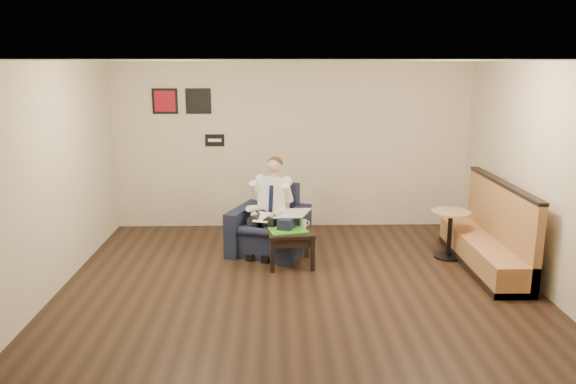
{
  "coord_description": "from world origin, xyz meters",
  "views": [
    {
      "loc": [
        -0.29,
        -6.4,
        2.79
      ],
      "look_at": [
        -0.11,
        1.2,
        1.01
      ],
      "focal_mm": 35.0,
      "sensor_mm": 36.0,
      "label": 1
    }
  ],
  "objects_px": {
    "coffee_mug": "(303,223)",
    "seated_man": "(266,211)",
    "cafe_table": "(450,234)",
    "green_folder": "(288,230)",
    "smartphone": "(293,226)",
    "side_table": "(290,247)",
    "armchair": "(269,220)",
    "banquette": "(485,226)"
  },
  "relations": [
    {
      "from": "seated_man",
      "to": "cafe_table",
      "type": "distance_m",
      "value": 2.69
    },
    {
      "from": "banquette",
      "to": "cafe_table",
      "type": "distance_m",
      "value": 0.57
    },
    {
      "from": "side_table",
      "to": "green_folder",
      "type": "relative_size",
      "value": 1.22
    },
    {
      "from": "coffee_mug",
      "to": "cafe_table",
      "type": "bearing_deg",
      "value": 2.39
    },
    {
      "from": "cafe_table",
      "to": "coffee_mug",
      "type": "bearing_deg",
      "value": -177.61
    },
    {
      "from": "armchair",
      "to": "coffee_mug",
      "type": "relative_size",
      "value": 9.49
    },
    {
      "from": "armchair",
      "to": "coffee_mug",
      "type": "bearing_deg",
      "value": -17.56
    },
    {
      "from": "coffee_mug",
      "to": "cafe_table",
      "type": "xyz_separation_m",
      "value": [
        2.13,
        0.09,
        -0.21
      ]
    },
    {
      "from": "coffee_mug",
      "to": "banquette",
      "type": "relative_size",
      "value": 0.05
    },
    {
      "from": "coffee_mug",
      "to": "seated_man",
      "type": "bearing_deg",
      "value": 153.25
    },
    {
      "from": "armchair",
      "to": "green_folder",
      "type": "relative_size",
      "value": 2.0
    },
    {
      "from": "coffee_mug",
      "to": "banquette",
      "type": "height_order",
      "value": "banquette"
    },
    {
      "from": "cafe_table",
      "to": "side_table",
      "type": "bearing_deg",
      "value": -174.03
    },
    {
      "from": "side_table",
      "to": "cafe_table",
      "type": "height_order",
      "value": "cafe_table"
    },
    {
      "from": "smartphone",
      "to": "cafe_table",
      "type": "bearing_deg",
      "value": 6.08
    },
    {
      "from": "green_folder",
      "to": "side_table",
      "type": "bearing_deg",
      "value": 39.06
    },
    {
      "from": "armchair",
      "to": "banquette",
      "type": "relative_size",
      "value": 0.44
    },
    {
      "from": "seated_man",
      "to": "coffee_mug",
      "type": "bearing_deg",
      "value": -5.8
    },
    {
      "from": "armchair",
      "to": "banquette",
      "type": "distance_m",
      "value": 3.05
    },
    {
      "from": "coffee_mug",
      "to": "smartphone",
      "type": "xyz_separation_m",
      "value": [
        -0.15,
        0.03,
        -0.05
      ]
    },
    {
      "from": "side_table",
      "to": "cafe_table",
      "type": "xyz_separation_m",
      "value": [
        2.32,
        0.24,
        0.1
      ]
    },
    {
      "from": "green_folder",
      "to": "cafe_table",
      "type": "bearing_deg",
      "value": 6.5
    },
    {
      "from": "green_folder",
      "to": "coffee_mug",
      "type": "relative_size",
      "value": 4.74
    },
    {
      "from": "banquette",
      "to": "armchair",
      "type": "bearing_deg",
      "value": 167.17
    },
    {
      "from": "armchair",
      "to": "green_folder",
      "type": "bearing_deg",
      "value": -43.73
    },
    {
      "from": "seated_man",
      "to": "cafe_table",
      "type": "height_order",
      "value": "seated_man"
    },
    {
      "from": "side_table",
      "to": "smartphone",
      "type": "height_order",
      "value": "smartphone"
    },
    {
      "from": "coffee_mug",
      "to": "armchair",
      "type": "bearing_deg",
      "value": 141.49
    },
    {
      "from": "smartphone",
      "to": "banquette",
      "type": "xyz_separation_m",
      "value": [
        2.64,
        -0.32,
        0.08
      ]
    },
    {
      "from": "seated_man",
      "to": "smartphone",
      "type": "bearing_deg",
      "value": -10.82
    },
    {
      "from": "seated_man",
      "to": "side_table",
      "type": "bearing_deg",
      "value": -29.75
    },
    {
      "from": "green_folder",
      "to": "cafe_table",
      "type": "height_order",
      "value": "cafe_table"
    },
    {
      "from": "green_folder",
      "to": "smartphone",
      "type": "bearing_deg",
      "value": 71.41
    },
    {
      "from": "armchair",
      "to": "side_table",
      "type": "height_order",
      "value": "armchair"
    },
    {
      "from": "green_folder",
      "to": "smartphone",
      "type": "height_order",
      "value": "green_folder"
    },
    {
      "from": "green_folder",
      "to": "coffee_mug",
      "type": "distance_m",
      "value": 0.29
    },
    {
      "from": "side_table",
      "to": "cafe_table",
      "type": "relative_size",
      "value": 0.89
    },
    {
      "from": "green_folder",
      "to": "seated_man",
      "type": "bearing_deg",
      "value": 125.05
    },
    {
      "from": "green_folder",
      "to": "banquette",
      "type": "relative_size",
      "value": 0.22
    },
    {
      "from": "green_folder",
      "to": "cafe_table",
      "type": "distance_m",
      "value": 2.37
    },
    {
      "from": "armchair",
      "to": "side_table",
      "type": "xyz_separation_m",
      "value": [
        0.3,
        -0.54,
        -0.24
      ]
    },
    {
      "from": "seated_man",
      "to": "green_folder",
      "type": "xyz_separation_m",
      "value": [
        0.31,
        -0.45,
        -0.16
      ]
    }
  ]
}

